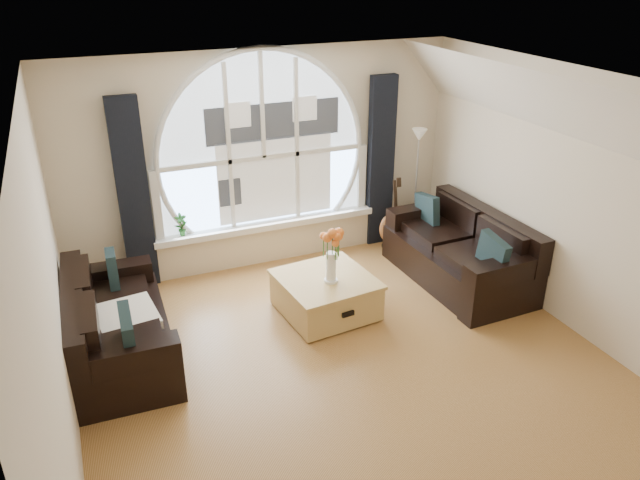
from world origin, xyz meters
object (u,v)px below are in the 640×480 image
Objects in this scene: sofa_left at (118,323)px; sofa_right at (459,251)px; potted_plant at (181,225)px; coffee_chest at (326,294)px; floor_lamp at (416,187)px; vase_flowers at (331,249)px; guitar at (393,213)px.

sofa_left is 0.95× the size of sofa_right.
sofa_right is at bearing -24.83° from potted_plant.
coffee_chest is (2.21, -0.02, -0.16)m from sofa_left.
sofa_right is at bearing -94.47° from floor_lamp.
vase_flowers is 2.42× the size of potted_plant.
sofa_left is 1.16× the size of floor_lamp.
potted_plant is at bearing 129.20° from vase_flowers.
floor_lamp is at bearing 28.75° from coffee_chest.
floor_lamp reaches higher than coffee_chest.
coffee_chest is at bearing -49.36° from potted_plant.
guitar is (1.47, 1.16, 0.29)m from coffee_chest.
sofa_right is 1.83m from vase_flowers.
vase_flowers is at bearing -143.26° from floor_lamp.
floor_lamp is 5.52× the size of potted_plant.
vase_flowers is at bearing -50.80° from potted_plant.
sofa_right is (4.00, 0.05, 0.00)m from sofa_left.
coffee_chest is 3.39× the size of potted_plant.
coffee_chest is at bearing -145.52° from floor_lamp.
sofa_right reaches higher than sofa_left.
guitar reaches higher than sofa_right.
sofa_right is 1.79m from coffee_chest.
coffee_chest is 1.40× the size of vase_flowers.
sofa_right is 1.23× the size of floor_lamp.
potted_plant is (-1.27, 1.48, 0.45)m from coffee_chest.
floor_lamp reaches higher than guitar.
coffee_chest is 2.35m from floor_lamp.
sofa_left is 1.75× the size of guitar.
floor_lamp reaches higher than sofa_right.
coffee_chest is (-1.79, -0.07, -0.16)m from sofa_right.
floor_lamp is at bearing 83.75° from sofa_right.
guitar is at bearing 32.59° from coffee_chest.
vase_flowers is at bearing -176.37° from sofa_right.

